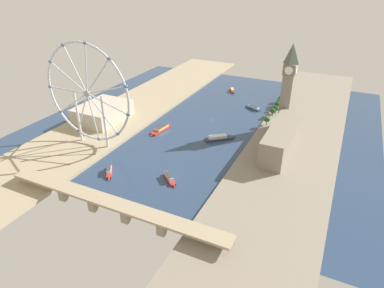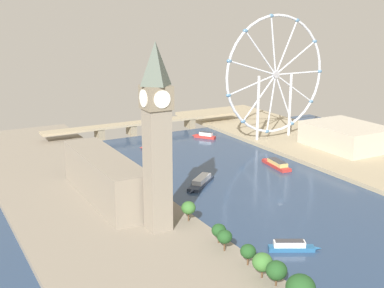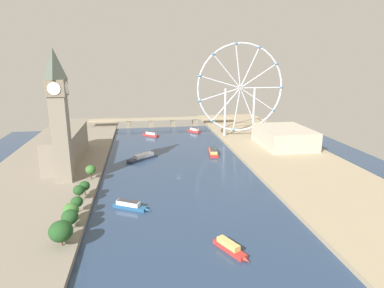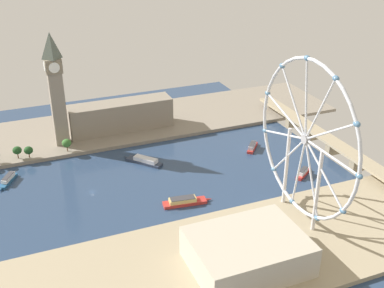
# 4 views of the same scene
# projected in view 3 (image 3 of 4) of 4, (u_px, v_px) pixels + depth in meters

# --- Properties ---
(ground_plane) EXTENTS (382.25, 382.25, 0.00)m
(ground_plane) POSITION_uv_depth(u_px,v_px,m) (179.00, 175.00, 264.75)
(ground_plane) COLOR navy
(riverbank_left) EXTENTS (90.00, 520.00, 3.00)m
(riverbank_left) POSITION_uv_depth(u_px,v_px,m) (39.00, 181.00, 248.59)
(riverbank_left) COLOR gray
(riverbank_left) RESTS_ON ground_plane
(riverbank_right) EXTENTS (90.00, 520.00, 3.00)m
(riverbank_right) POSITION_uv_depth(u_px,v_px,m) (303.00, 167.00, 280.14)
(riverbank_right) COLOR tan
(riverbank_right) RESTS_ON ground_plane
(clock_tower) EXTENTS (14.01, 14.01, 95.32)m
(clock_tower) POSITION_uv_depth(u_px,v_px,m) (59.00, 115.00, 231.82)
(clock_tower) COLOR gray
(clock_tower) RESTS_ON riverbank_left
(parliament_block) EXTENTS (22.00, 92.86, 26.20)m
(parliament_block) POSITION_uv_depth(u_px,v_px,m) (67.00, 146.00, 291.74)
(parliament_block) COLOR gray
(parliament_block) RESTS_ON riverbank_left
(tree_row_embankment) EXTENTS (11.42, 101.12, 12.84)m
(tree_row_embankment) POSITION_uv_depth(u_px,v_px,m) (73.00, 207.00, 185.45)
(tree_row_embankment) COLOR #513823
(tree_row_embankment) RESTS_ON riverbank_left
(ferris_wheel) EXTENTS (102.00, 3.20, 105.39)m
(ferris_wheel) POSITION_uv_depth(u_px,v_px,m) (240.00, 89.00, 375.63)
(ferris_wheel) COLOR silver
(ferris_wheel) RESTS_ON riverbank_right
(riverside_hall) EXTENTS (48.48, 62.86, 18.65)m
(riverside_hall) POSITION_uv_depth(u_px,v_px,m) (284.00, 137.00, 339.72)
(riverside_hall) COLOR #BCB29E
(riverside_hall) RESTS_ON riverbank_right
(river_bridge) EXTENTS (194.25, 13.68, 11.17)m
(river_bridge) POSITION_uv_depth(u_px,v_px,m) (162.00, 120.00, 452.70)
(river_bridge) COLOR tan
(river_bridge) RESTS_ON ground_plane
(tour_boat_0) EXTENTS (20.91, 18.68, 5.67)m
(tour_boat_0) POSITION_uv_depth(u_px,v_px,m) (151.00, 134.00, 396.17)
(tour_boat_0) COLOR #B22D28
(tour_boat_0) RESTS_ON ground_plane
(tour_boat_1) EXTENTS (11.75, 35.66, 5.23)m
(tour_boat_1) POSITION_uv_depth(u_px,v_px,m) (213.00, 152.00, 323.62)
(tour_boat_1) COLOR #B22D28
(tour_boat_1) RESTS_ON ground_plane
(tour_boat_2) EXTENTS (15.96, 20.81, 5.87)m
(tour_boat_2) POSITION_uv_depth(u_px,v_px,m) (194.00, 130.00, 417.95)
(tour_boat_2) COLOR #B22D28
(tour_boat_2) RESTS_ON ground_plane
(tour_boat_3) EXTENTS (30.92, 26.83, 5.11)m
(tour_boat_3) POSITION_uv_depth(u_px,v_px,m) (143.00, 157.00, 306.04)
(tour_boat_3) COLOR #2D384C
(tour_boat_3) RESTS_ON ground_plane
(tour_boat_4) EXTENTS (13.90, 22.51, 4.84)m
(tour_boat_4) POSITION_uv_depth(u_px,v_px,m) (230.00, 247.00, 160.41)
(tour_boat_4) COLOR #B22D28
(tour_boat_4) RESTS_ON ground_plane
(tour_boat_5) EXTENTS (24.39, 15.48, 5.20)m
(tour_boat_5) POSITION_uv_depth(u_px,v_px,m) (130.00, 205.00, 205.80)
(tour_boat_5) COLOR #235684
(tour_boat_5) RESTS_ON ground_plane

